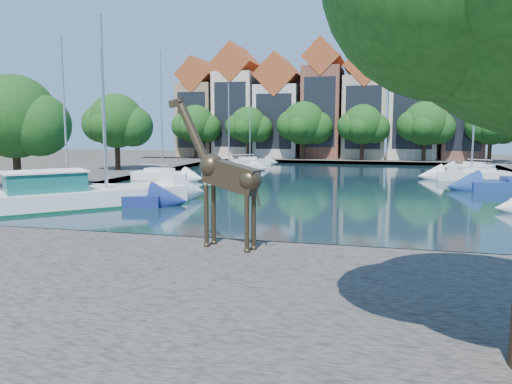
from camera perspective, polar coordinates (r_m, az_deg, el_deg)
ground at (r=19.95m, az=0.17°, el=-6.93°), size 160.00×160.00×0.00m
water_basin at (r=43.28m, az=7.89°, el=0.85°), size 38.00×50.00×0.08m
near_quay at (r=13.49m, az=-7.25°, el=-13.01°), size 50.00×14.00×0.50m
far_quay at (r=75.04m, az=10.61°, el=3.71°), size 60.00×16.00×0.50m
left_quay at (r=52.25m, az=-20.50°, el=1.80°), size 14.00×52.00×0.50m
townhouse_west_end at (r=79.73m, az=-6.20°, el=9.12°), size 5.44×9.18×14.93m
townhouse_west_mid at (r=77.89m, az=-2.01°, el=9.85°), size 5.94×9.18×16.79m
townhouse_west_inner at (r=76.30m, az=2.75°, el=9.23°), size 6.43×9.18×15.15m
townhouse_center at (r=75.31m, az=7.68°, el=9.97°), size 5.44×9.18×16.93m
townhouse_east_inner at (r=74.83m, az=12.30°, el=9.40°), size 5.94×9.18×15.79m
townhouse_east_mid at (r=74.90m, az=17.35°, el=9.51°), size 6.43×9.18×16.65m
townhouse_east_end at (r=75.47m, az=22.31°, el=8.52°), size 5.44×9.18×14.43m
far_tree_far_west at (r=74.17m, az=-6.86°, el=7.56°), size 7.28×5.60×7.68m
far_tree_west at (r=71.69m, az=-0.84°, el=7.53°), size 6.76×5.20×7.36m
far_tree_mid_west at (r=70.04m, az=5.56°, el=7.68°), size 7.80×6.00×8.00m
far_tree_mid_east at (r=69.29m, az=12.16°, el=7.42°), size 7.02×5.40×7.52m
far_tree_east at (r=69.45m, az=18.83°, el=7.28°), size 7.54×5.80×7.84m
far_tree_far_east at (r=70.53m, az=25.35°, el=6.83°), size 6.76×5.20×7.36m
side_tree_left_near at (r=39.99m, az=-25.79°, el=7.48°), size 7.80×6.00×8.20m
side_tree_left_far at (r=53.77m, az=-15.57°, el=7.62°), size 7.28×5.60×7.88m
giraffe_statue at (r=18.29m, az=-3.71°, el=2.00°), size 3.83×1.41×5.54m
motorsailer at (r=32.22m, az=-19.84°, el=-0.11°), size 11.09×11.23×11.63m
sailboat_left_a at (r=34.57m, az=-20.65°, el=-0.13°), size 6.25×3.78×10.47m
sailboat_left_b at (r=32.63m, az=-16.75°, el=-0.51°), size 7.48×4.00×9.53m
sailboat_left_c at (r=47.08m, az=-10.59°, el=2.12°), size 5.89×2.55×11.74m
sailboat_left_d at (r=56.28m, az=-3.09°, el=3.06°), size 6.43×3.76×9.74m
sailboat_left_e at (r=65.07m, az=-0.69°, el=3.64°), size 5.48×3.83×10.39m
sailboat_right_c at (r=50.74m, az=23.39°, el=1.99°), size 7.06×3.45×11.04m
sailboat_right_d at (r=60.92m, az=23.38°, el=2.75°), size 4.95×3.45×8.42m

